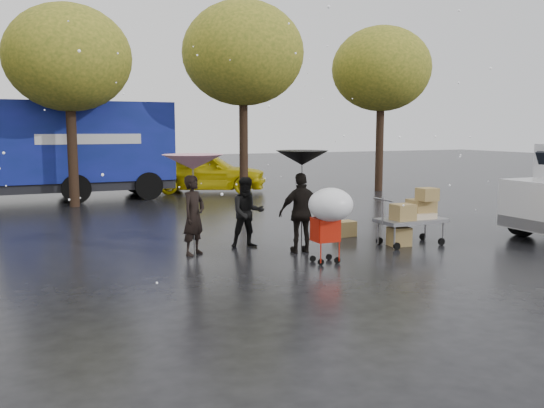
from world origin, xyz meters
name	(u,v)px	position (x,y,z in m)	size (l,w,h in m)	color
ground	(311,259)	(0.00, 0.00, 0.00)	(90.00, 90.00, 0.00)	black
person_pink	(194,215)	(-2.00, 1.33, 0.81)	(0.59, 0.39, 1.63)	black
person_middle	(247,213)	(-0.73, 1.56, 0.76)	(0.74, 0.58, 1.53)	black
person_black	(302,213)	(0.10, 0.64, 0.83)	(0.97, 0.41, 1.66)	black
umbrella_pink	(193,162)	(-2.00, 1.33, 1.89)	(1.23, 1.23, 2.05)	#4C4C4C
umbrella_black	(302,158)	(0.10, 0.64, 1.96)	(1.08, 1.08, 2.12)	#4C4C4C
vendor_cart	(414,212)	(2.74, 0.32, 0.73)	(1.52, 0.80, 1.27)	slate
shopping_cart	(330,209)	(0.09, -0.54, 1.06)	(0.84, 0.84, 1.46)	red
blue_truck	(61,151)	(-3.69, 12.04, 1.76)	(8.30, 2.60, 3.50)	navy
box_ground_near	(399,236)	(2.38, 0.36, 0.20)	(0.45, 0.36, 0.41)	olive
box_ground_far	(345,229)	(1.88, 1.83, 0.18)	(0.47, 0.36, 0.36)	olive
yellow_taxi	(205,172)	(1.75, 12.40, 0.84)	(1.97, 4.91, 1.67)	#D8C20B
tree_row	(162,56)	(-0.47, 10.00, 5.02)	(21.60, 4.40, 7.12)	black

